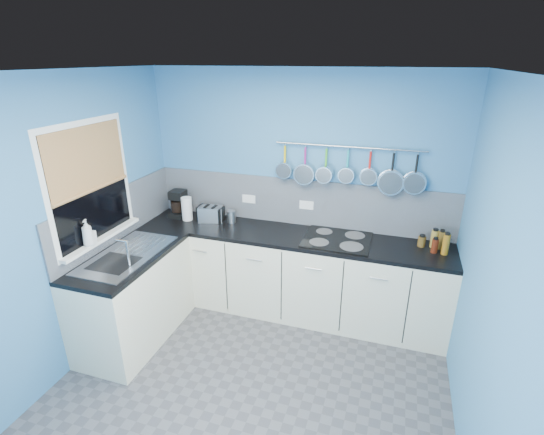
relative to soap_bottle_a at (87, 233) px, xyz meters
The scene contains 40 objects.
floor 1.94m from the soap_bottle_a, ahead, with size 3.20×3.00×0.02m, color #47474C.
ceiling 2.04m from the soap_bottle_a, ahead, with size 3.20×3.00×0.02m, color white.
wall_back 2.07m from the soap_bottle_a, 42.32° to the left, with size 3.20×0.02×2.50m, color teal.
wall_front 2.23m from the soap_bottle_a, 46.76° to the right, with size 3.20×0.02×2.50m, color teal.
wall_left 0.16m from the soap_bottle_a, 124.36° to the right, with size 0.02×3.00×2.50m, color teal.
wall_right 3.14m from the soap_bottle_a, ahead, with size 0.02×3.00×2.50m, color teal.
backsplash_back 2.05m from the soap_bottle_a, 41.86° to the left, with size 3.20×0.02×0.50m, color gray.
backsplash_left 0.49m from the soap_bottle_a, 96.85° to the left, with size 0.02×1.80×0.50m, color gray.
cabinet_run_back 2.02m from the soap_bottle_a, 35.29° to the left, with size 3.20×0.60×0.86m, color beige.
worktop_back 1.90m from the soap_bottle_a, 35.29° to the left, with size 3.20×0.60×0.04m, color black.
cabinet_run_left 0.80m from the soap_bottle_a, 38.51° to the left, with size 0.60×1.20×0.86m, color beige.
worktop_left 0.41m from the soap_bottle_a, 38.51° to the left, with size 0.60×1.20×0.04m, color black.
window_frame 0.42m from the soap_bottle_a, 103.82° to the left, with size 0.01×1.00×1.10m, color white.
window_glass 0.42m from the soap_bottle_a, 102.33° to the left, with size 0.01×0.90×1.00m, color black.
bamboo_blind 0.63m from the soap_bottle_a, 99.92° to the left, with size 0.01×0.90×0.55m, color #C27642.
window_sill 0.23m from the soap_bottle_a, 96.24° to the left, with size 0.10×0.98×0.03m, color white.
sink_unit 0.40m from the soap_bottle_a, 38.51° to the left, with size 0.50×0.95×0.01m, color silver.
mixer_tap 0.41m from the soap_bottle_a, ahead, with size 0.12×0.08×0.26m, color silver, non-canonical shape.
socket_left 1.68m from the soap_bottle_a, 54.18° to the left, with size 0.15×0.01×0.09m, color white.
socket_right 2.12m from the soap_bottle_a, 39.80° to the left, with size 0.15×0.01×0.09m, color white.
pot_rail 2.50m from the soap_bottle_a, 33.29° to the left, with size 0.02×0.02×1.45m, color silver.
soap_bottle_a is the anchor object (origin of this frame).
soap_bottle_b 0.04m from the soap_bottle_a, 90.00° to the left, with size 0.08×0.08×0.17m, color white.
paper_towel 1.17m from the soap_bottle_a, 72.96° to the left, with size 0.12×0.12×0.26m, color white.
coffee_maker 1.19m from the soap_bottle_a, 80.36° to the left, with size 0.17×0.19×0.30m, color black, non-canonical shape.
toaster 1.32m from the soap_bottle_a, 62.29° to the left, with size 0.26×0.15×0.17m, color silver.
canister 1.47m from the soap_bottle_a, 54.90° to the left, with size 0.09×0.09×0.13m, color silver.
hob 2.30m from the soap_bottle_a, 28.55° to the left, with size 0.65×0.57×0.01m, color black.
pan_0 1.97m from the soap_bottle_a, 43.48° to the left, with size 0.17×0.08×0.36m, color silver, non-canonical shape.
pan_1 2.12m from the soap_bottle_a, 39.47° to the left, with size 0.22×0.07×0.41m, color silver, non-canonical shape.
pan_2 2.29m from the soap_bottle_a, 36.04° to the left, with size 0.17×0.12×0.36m, color silver, non-canonical shape.
pan_3 2.46m from the soap_bottle_a, 33.09° to the left, with size 0.16×0.09×0.35m, color silver, non-canonical shape.
pan_4 2.64m from the soap_bottle_a, 30.55° to the left, with size 0.17×0.06×0.36m, color silver, non-canonical shape.
pan_5 2.81m from the soap_bottle_a, 28.34° to the left, with size 0.25×0.06×0.44m, color silver, non-canonical shape.
pan_6 3.00m from the soap_bottle_a, 26.40° to the left, with size 0.21×0.06×0.40m, color silver, non-canonical shape.
condiment_0 3.20m from the soap_bottle_a, 21.93° to the left, with size 0.06×0.06×0.17m, color brown.
condiment_1 3.16m from the soap_bottle_a, 22.64° to the left, with size 0.07×0.07×0.17m, color olive.
condiment_2 3.05m from the soap_bottle_a, 23.12° to the left, with size 0.07×0.07×0.10m, color brown.
condiment_3 3.19m from the soap_bottle_a, 19.95° to the left, with size 0.06×0.06×0.19m, color #8C5914.
condiment_4 3.11m from the soap_bottle_a, 20.61° to the left, with size 0.06×0.06×0.13m, color #4C190C.
Camera 1 is at (0.96, -2.40, 2.59)m, focal length 26.36 mm.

